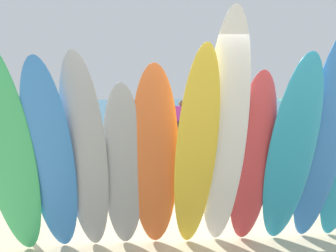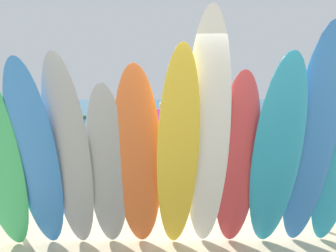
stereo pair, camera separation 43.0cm
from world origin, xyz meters
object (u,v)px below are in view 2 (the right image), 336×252
object	(u,v)px
surfboard_red_7	(237,164)
beachgoer_by_water	(47,123)
surfboard_grey_2	(69,158)
surfboard_yellow_5	(178,157)
beachgoer_strolling	(190,118)
beach_umbrella	(335,92)
surfboard_white_6	(207,140)
surfboard_teal_8	(276,158)
distant_boat	(57,117)
surfboard_orange_4	(138,162)
surfboard_blue_1	(36,161)
surfboard_rack	(172,192)
surfboard_blue_9	(311,145)
surfboard_grey_3	(107,170)
beachgoer_near_rack	(163,125)
beachgoer_midbeach	(218,129)

from	to	relation	value
surfboard_red_7	beachgoer_by_water	world-z (taller)	surfboard_red_7
surfboard_grey_2	surfboard_yellow_5	world-z (taller)	surfboard_yellow_5
surfboard_grey_2	beachgoer_strolling	world-z (taller)	surfboard_grey_2
beach_umbrella	surfboard_white_6	bearing A→B (deg)	-138.67
surfboard_teal_8	distant_boat	world-z (taller)	surfboard_teal_8
surfboard_orange_4	surfboard_blue_1	bearing A→B (deg)	-172.92
surfboard_rack	surfboard_teal_8	size ratio (longest dim) A/B	1.76
surfboard_teal_8	surfboard_grey_2	bearing A→B (deg)	179.75
surfboard_rack	surfboard_red_7	bearing A→B (deg)	-38.46
surfboard_blue_9	surfboard_grey_3	bearing A→B (deg)	179.20
surfboard_grey_2	surfboard_blue_9	world-z (taller)	surfboard_blue_9
surfboard_rack	beachgoer_by_water	size ratio (longest dim) A/B	2.62
surfboard_white_6	beachgoer_near_rack	world-z (taller)	surfboard_white_6
beachgoer_midbeach	beach_umbrella	world-z (taller)	beach_umbrella
beachgoer_midbeach	distant_boat	bearing A→B (deg)	56.41
surfboard_yellow_5	surfboard_blue_9	bearing A→B (deg)	-2.22
beach_umbrella	surfboard_orange_4	bearing A→B (deg)	-146.95
surfboard_orange_4	surfboard_rack	bearing A→B (deg)	57.26
surfboard_red_7	distant_boat	bearing A→B (deg)	116.33
surfboard_orange_4	beachgoer_near_rack	world-z (taller)	surfboard_orange_4
beachgoer_near_rack	distant_boat	distance (m)	12.58
beachgoer_near_rack	beach_umbrella	size ratio (longest dim) A/B	0.77
surfboard_blue_1	surfboard_red_7	distance (m)	2.30
surfboard_grey_3	surfboard_white_6	bearing A→B (deg)	-7.95
surfboard_rack	surfboard_blue_1	xyz separation A→B (m)	(-1.56, -0.65, 0.58)
distant_boat	surfboard_red_7	bearing A→B (deg)	-65.32
surfboard_red_7	beachgoer_midbeach	distance (m)	3.92
beachgoer_near_rack	surfboard_teal_8	bearing A→B (deg)	-12.18
beachgoer_strolling	surfboard_blue_1	bearing A→B (deg)	115.83
surfboard_yellow_5	surfboard_rack	bearing A→B (deg)	89.78
surfboard_blue_1	surfboard_white_6	distance (m)	1.95
surfboard_grey_2	surfboard_yellow_5	distance (m)	1.24
surfboard_rack	beachgoer_strolling	bearing A→B (deg)	82.82
surfboard_yellow_5	beachgoer_strolling	distance (m)	7.92
distant_boat	surfboard_orange_4	bearing A→B (deg)	-68.79
surfboard_grey_3	distant_boat	xyz separation A→B (m)	(-5.85, 15.98, -0.86)
distant_boat	surfboard_rack	bearing A→B (deg)	-66.78
surfboard_rack	surfboard_blue_1	world-z (taller)	surfboard_blue_1
surfboard_grey_3	surfboard_teal_8	distance (m)	1.96
surfboard_white_6	surfboard_red_7	world-z (taller)	surfboard_white_6
surfboard_grey_3	beachgoer_midbeach	bearing A→B (deg)	61.98
surfboard_yellow_5	beachgoer_midbeach	distance (m)	4.19
surfboard_teal_8	beachgoer_near_rack	bearing A→B (deg)	104.63
surfboard_grey_2	surfboard_white_6	world-z (taller)	surfboard_white_6
surfboard_orange_4	distant_boat	xyz separation A→B (m)	(-6.21, 16.01, -0.96)
surfboard_white_6	surfboard_yellow_5	bearing A→B (deg)	-172.63
surfboard_rack	beachgoer_by_water	distance (m)	6.22
surfboard_blue_9	beachgoer_midbeach	size ratio (longest dim) A/B	1.59
surfboard_grey_2	beach_umbrella	xyz separation A→B (m)	(4.33, 2.35, 0.72)
surfboard_yellow_5	beachgoer_by_water	size ratio (longest dim) A/B	1.54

